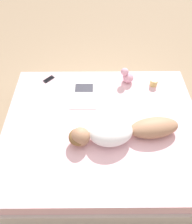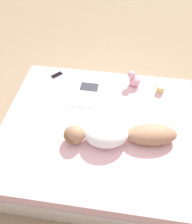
{
  "view_description": "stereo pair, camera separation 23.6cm",
  "coord_description": "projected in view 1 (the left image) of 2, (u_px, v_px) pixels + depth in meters",
  "views": [
    {
      "loc": [
        -1.47,
        0.08,
        2.51
      ],
      "look_at": [
        0.13,
        0.07,
        0.58
      ],
      "focal_mm": 35.0,
      "sensor_mm": 36.0,
      "label": 1
    },
    {
      "loc": [
        -1.45,
        -0.15,
        2.51
      ],
      "look_at": [
        0.13,
        0.07,
        0.58
      ],
      "focal_mm": 35.0,
      "sensor_mm": 36.0,
      "label": 2
    }
  ],
  "objects": [
    {
      "name": "plush_toy",
      "position": [
        127.0,
        76.0,
        2.84
      ],
      "size": [
        0.16,
        0.18,
        0.21
      ],
      "color": "#DB9EB2",
      "rests_on": "bed"
    },
    {
      "name": "cell_phone",
      "position": [
        49.0,
        79.0,
        2.93
      ],
      "size": [
        0.16,
        0.15,
        0.01
      ],
      "rotation": [
        0.0,
        0.0,
        0.82
      ],
      "color": "black",
      "rests_on": "bed"
    },
    {
      "name": "ground_plane",
      "position": [
        101.0,
        148.0,
        2.87
      ],
      "size": [
        12.0,
        12.0,
        0.0
      ],
      "primitive_type": "plane",
      "color": "#9E8466"
    },
    {
      "name": "open_magazine",
      "position": [
        84.0,
        94.0,
        2.75
      ],
      "size": [
        0.48,
        0.33,
        0.01
      ],
      "rotation": [
        0.0,
        0.0,
        -0.01
      ],
      "color": "silver",
      "rests_on": "bed"
    },
    {
      "name": "bed",
      "position": [
        102.0,
        137.0,
        2.67
      ],
      "size": [
        1.87,
        2.28,
        0.53
      ],
      "color": "beige",
      "rests_on": "ground_plane"
    },
    {
      "name": "person",
      "position": [
        120.0,
        131.0,
        2.27
      ],
      "size": [
        0.43,
        1.19,
        0.22
      ],
      "rotation": [
        0.0,
        0.0,
        0.15
      ],
      "color": "#A37556",
      "rests_on": "bed"
    },
    {
      "name": "coffee_mug",
      "position": [
        154.0,
        82.0,
        2.83
      ],
      "size": [
        0.13,
        0.09,
        0.09
      ],
      "color": "tan",
      "rests_on": "bed"
    }
  ]
}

